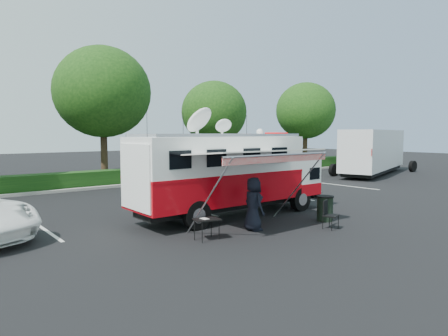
# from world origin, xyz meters

# --- Properties ---
(ground_plane) EXTENTS (120.00, 120.00, 0.00)m
(ground_plane) POSITION_xyz_m (0.00, 0.00, 0.00)
(ground_plane) COLOR black
(ground_plane) RESTS_ON ground
(back_border) EXTENTS (60.00, 6.14, 8.87)m
(back_border) POSITION_xyz_m (1.14, 12.90, 5.00)
(back_border) COLOR #9E998E
(back_border) RESTS_ON ground_plane
(stall_lines) EXTENTS (24.12, 5.50, 0.01)m
(stall_lines) POSITION_xyz_m (-0.50, 3.00, 0.00)
(stall_lines) COLOR silver
(stall_lines) RESTS_ON ground_plane
(command_truck) EXTENTS (8.48, 2.34, 4.08)m
(command_truck) POSITION_xyz_m (-0.07, -0.00, 1.74)
(command_truck) COLOR black
(command_truck) RESTS_ON ground_plane
(awning) EXTENTS (4.63, 2.41, 2.80)m
(awning) POSITION_xyz_m (-0.83, -2.43, 2.62)
(awning) COLOR silver
(awning) RESTS_ON ground_plane
(person) EXTENTS (0.67, 0.95, 1.83)m
(person) POSITION_xyz_m (-0.95, -2.29, 0.00)
(person) COLOR black
(person) RESTS_ON ground_plane
(folding_table) EXTENTS (0.91, 0.74, 0.67)m
(folding_table) POSITION_xyz_m (-2.91, -2.28, 0.62)
(folding_table) COLOR black
(folding_table) RESTS_ON ground_plane
(folding_chair) EXTENTS (0.60, 0.63, 0.98)m
(folding_chair) POSITION_xyz_m (1.27, -3.71, 0.58)
(folding_chair) COLOR black
(folding_chair) RESTS_ON ground_plane
(trash_bin) EXTENTS (0.64, 0.64, 0.96)m
(trash_bin) POSITION_xyz_m (2.18, -2.89, 0.48)
(trash_bin) COLOR black
(trash_bin) RESTS_ON ground_plane
(semi_trailer) EXTENTS (11.75, 5.84, 3.57)m
(semi_trailer) POSITION_xyz_m (19.47, 5.41, 1.88)
(semi_trailer) COLOR silver
(semi_trailer) RESTS_ON ground_plane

